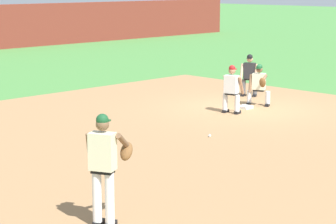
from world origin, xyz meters
name	(u,v)px	position (x,y,z in m)	size (l,w,h in m)	color
ground_plane	(245,109)	(0.00, 0.00, 0.00)	(160.00, 160.00, 0.00)	#47843D
infield_dirt_patch	(197,149)	(-4.78, -2.38, 0.00)	(18.00, 18.00, 0.01)	#9E754C
first_base_bag	(245,107)	(0.00, 0.00, 0.04)	(0.38, 0.38, 0.09)	white
baseball	(210,136)	(-3.68, -1.80, 0.04)	(0.07, 0.07, 0.07)	white
pitcher	(105,163)	(-9.52, -4.76, 1.06)	(0.83, 0.59, 1.86)	black
first_baseman	(259,83)	(0.64, -0.04, 0.73)	(0.84, 0.99, 1.34)	black
baserunner	(232,87)	(-0.90, -0.19, 0.79)	(0.52, 0.65, 1.46)	black
umpire	(249,74)	(1.86, 1.31, 0.79)	(0.61, 0.67, 1.46)	black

